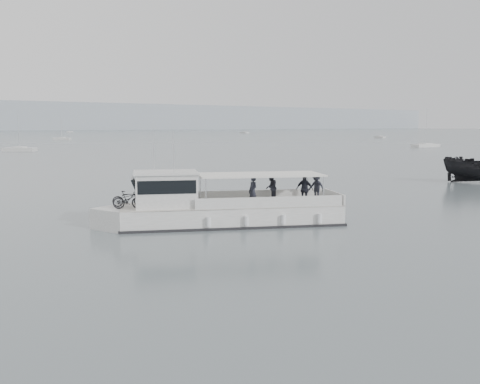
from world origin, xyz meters
TOP-DOWN VIEW (x-y plane):
  - ground at (0.00, 0.00)m, footprint 1400.00×1400.00m
  - tour_boat at (-1.57, 3.75)m, footprint 11.90×7.30m

SIDE VIEW (x-z plane):
  - ground at x=0.00m, z-range 0.00..0.00m
  - tour_boat at x=-1.57m, z-range -1.74..3.45m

